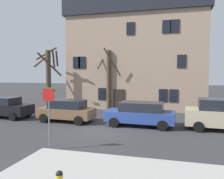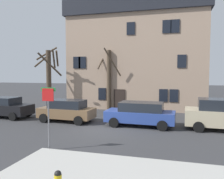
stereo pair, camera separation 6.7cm
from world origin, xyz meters
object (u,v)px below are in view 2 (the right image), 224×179
object	(u,v)px
street_sign_pole	(48,107)
bicycle_leaning	(63,106)
car_brown_wagon	(67,110)
car_black_sedan	(6,107)
tree_bare_near	(49,76)
building_main	(138,56)
car_blue_wagon	(140,114)
tree_bare_mid	(109,78)

from	to	relation	value
street_sign_pole	bicycle_leaning	size ratio (longest dim) A/B	1.83
car_brown_wagon	car_black_sedan	bearing A→B (deg)	178.80
car_brown_wagon	bicycle_leaning	xyz separation A→B (m)	(-3.09, 5.39, -0.51)
car_brown_wagon	bicycle_leaning	world-z (taller)	car_brown_wagon
tree_bare_near	car_brown_wagon	size ratio (longest dim) A/B	1.50
building_main	street_sign_pole	world-z (taller)	building_main
tree_bare_near	bicycle_leaning	bearing A→B (deg)	24.97
car_black_sedan	bicycle_leaning	distance (m)	5.89
tree_bare_near	street_sign_pole	distance (m)	12.81
car_blue_wagon	bicycle_leaning	size ratio (longest dim) A/B	2.92
car_blue_wagon	bicycle_leaning	bearing A→B (deg)	148.46
tree_bare_mid	bicycle_leaning	xyz separation A→B (m)	(-4.66, -0.70, -2.90)
car_black_sedan	car_brown_wagon	xyz separation A→B (m)	(5.67, -0.12, 0.02)
street_sign_pole	car_blue_wagon	bearing A→B (deg)	60.45
building_main	car_blue_wagon	xyz separation A→B (m)	(1.79, -10.24, -4.79)
building_main	tree_bare_near	bearing A→B (deg)	-146.32
building_main	car_brown_wagon	distance (m)	11.98
building_main	car_blue_wagon	distance (m)	11.45
tree_bare_near	bicycle_leaning	world-z (taller)	tree_bare_near
car_blue_wagon	bicycle_leaning	xyz separation A→B (m)	(-8.74, 5.36, -0.52)
tree_bare_mid	tree_bare_near	bearing A→B (deg)	-167.80
building_main	street_sign_pole	xyz separation A→B (m)	(-1.72, -16.43, -3.56)
bicycle_leaning	car_black_sedan	bearing A→B (deg)	-116.04
car_blue_wagon	street_sign_pole	xyz separation A→B (m)	(-3.51, -6.19, 1.23)
building_main	bicycle_leaning	world-z (taller)	building_main
car_brown_wagon	car_blue_wagon	world-z (taller)	car_blue_wagon
tree_bare_near	car_black_sedan	distance (m)	5.51
tree_bare_near	car_blue_wagon	xyz separation A→B (m)	(9.99, -4.78, -2.52)
tree_bare_near	street_sign_pole	size ratio (longest dim) A/B	2.13
car_black_sedan	street_sign_pole	xyz separation A→B (m)	(7.81, -6.28, 1.26)
car_blue_wagon	building_main	bearing A→B (deg)	99.92
tree_bare_near	car_brown_wagon	distance (m)	6.96
car_brown_wagon	street_sign_pole	bearing A→B (deg)	-70.88
building_main	tree_bare_mid	distance (m)	5.34
car_brown_wagon	tree_bare_mid	bearing A→B (deg)	75.54
tree_bare_near	building_main	bearing A→B (deg)	33.68
tree_bare_mid	car_black_sedan	xyz separation A→B (m)	(-7.24, -5.97, -2.41)
tree_bare_near	street_sign_pole	world-z (taller)	tree_bare_near
street_sign_pole	bicycle_leaning	xyz separation A→B (m)	(-5.23, 11.56, -1.75)
car_blue_wagon	car_black_sedan	bearing A→B (deg)	179.55
building_main	bicycle_leaning	xyz separation A→B (m)	(-6.95, -4.88, -5.31)
tree_bare_mid	car_brown_wagon	bearing A→B (deg)	-104.46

